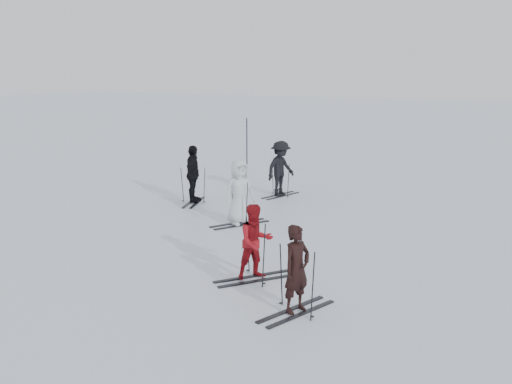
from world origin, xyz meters
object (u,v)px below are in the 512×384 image
Objects in this scene: skier_near_dark at (297,270)px; skier_uphill_far at (281,169)px; skier_grey at (239,193)px; piste_marker at (247,143)px; skier_red at (256,243)px; skier_uphill_left at (193,175)px.

skier_uphill_far reaches higher than skier_near_dark.
skier_grey is 8.78m from piste_marker.
skier_uphill_far is at bearing 59.79° from skier_red.
piste_marker is (-1.33, 6.32, 0.16)m from skier_uphill_left.
skier_red is 0.73× the size of piste_marker.
skier_grey is 0.98× the size of skier_uphill_far.
skier_near_dark is 5.80m from skier_grey.
skier_red is at bearing -114.92° from skier_grey.
skier_uphill_left is at bearing 90.14° from skier_grey.
skier_red is 4.11m from skier_grey.
skier_grey reaches higher than skier_near_dark.
skier_uphill_left is at bearing -78.10° from piste_marker.
skier_uphill_far reaches higher than skier_grey.
skier_red is at bearing 72.01° from skier_near_dark.
skier_near_dark is at bearing -109.55° from skier_grey.
skier_red is at bearing -62.08° from piste_marker.
skier_grey is at bearing 72.21° from skier_red.
skier_near_dark is at bearing -59.41° from piste_marker.
skier_grey is at bearing -138.81° from skier_uphill_left.
skier_grey reaches higher than skier_red.
skier_near_dark is 9.19m from skier_uphill_far.
skier_grey is 0.98× the size of skier_uphill_left.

